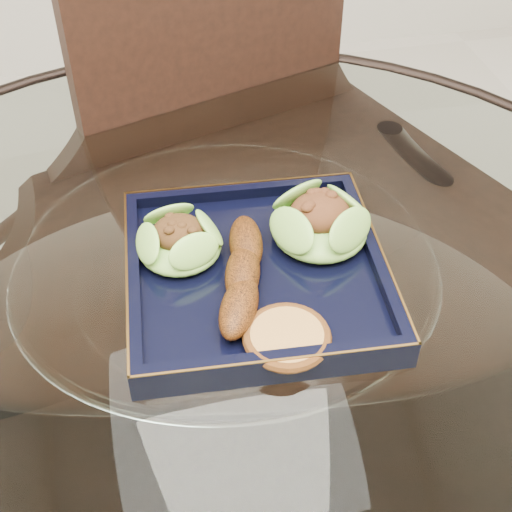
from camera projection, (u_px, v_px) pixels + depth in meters
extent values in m
cylinder|color=white|center=(227.00, 301.00, 0.75)|extent=(1.10, 1.10, 0.01)
torus|color=black|center=(227.00, 301.00, 0.75)|extent=(1.13, 1.13, 0.02)
cylinder|color=black|center=(361.00, 313.00, 1.26)|extent=(0.04, 0.04, 0.75)
cylinder|color=black|center=(36.00, 365.00, 1.17)|extent=(0.04, 0.04, 0.75)
cube|color=black|center=(283.00, 298.00, 1.11)|extent=(0.56, 0.56, 0.04)
cube|color=black|center=(215.00, 77.00, 1.04)|extent=(0.41, 0.17, 0.49)
cylinder|color=black|center=(430.00, 429.00, 1.24)|extent=(0.03, 0.03, 0.48)
cylinder|color=black|center=(140.00, 367.00, 1.34)|extent=(0.03, 0.03, 0.48)
cylinder|color=black|center=(309.00, 293.00, 1.48)|extent=(0.03, 0.03, 0.48)
cube|color=black|center=(256.00, 277.00, 0.76)|extent=(0.29, 0.29, 0.02)
ellipsoid|color=#58A42F|center=(179.00, 243.00, 0.76)|extent=(0.10, 0.10, 0.03)
ellipsoid|color=#54922A|center=(320.00, 225.00, 0.78)|extent=(0.11, 0.11, 0.04)
ellipsoid|color=#5F2B0A|center=(243.00, 274.00, 0.72)|extent=(0.08, 0.17, 0.03)
cylinder|color=#AC7439|center=(287.00, 338.00, 0.67)|extent=(0.09, 0.09, 0.01)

